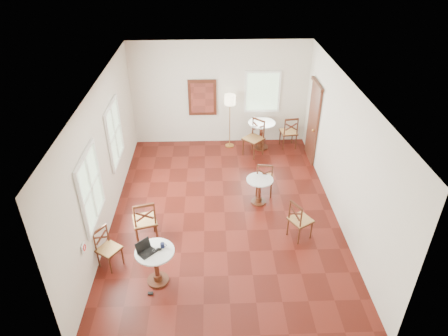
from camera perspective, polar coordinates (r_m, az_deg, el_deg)
name	(u,v)px	position (r m, az deg, el deg)	size (l,w,h in m)	color
ground	(224,212)	(9.22, 0.07, -6.28)	(7.00, 7.00, 0.00)	#53150E
room_shell	(221,133)	(8.43, -0.40, 5.04)	(5.02, 7.02, 3.01)	silver
cafe_table_near	(156,263)	(7.48, -9.64, -13.11)	(0.70, 0.70, 0.74)	#482212
cafe_table_mid	(259,188)	(9.32, 5.04, -2.86)	(0.62, 0.62, 0.65)	#482212
cafe_table_back	(261,132)	(11.59, 5.30, 5.08)	(0.77, 0.77, 0.81)	#482212
chair_near_a	(145,221)	(8.32, -11.18, -7.34)	(0.58, 0.58, 1.03)	#482212
chair_near_b	(108,248)	(8.01, -16.15, -10.89)	(0.54, 0.54, 0.84)	#482212
chair_mid_a	(264,178)	(9.60, 5.77, -1.44)	(0.48, 0.48, 0.91)	#482212
chair_mid_b	(300,220)	(8.43, 10.70, -7.25)	(0.57, 0.57, 0.91)	#482212
chair_back_a	(289,132)	(11.74, 9.19, 5.06)	(0.50, 0.50, 0.98)	#482212
chair_back_b	(254,138)	(11.21, 4.30, 4.27)	(0.69, 0.69, 1.05)	#482212
floor_lamp	(230,103)	(11.29, 0.85, 9.17)	(0.31, 0.31, 1.59)	#BF8C3F
laptop	(145,249)	(7.26, -11.10, -11.28)	(0.38, 0.38, 0.21)	black
mouse	(159,249)	(7.27, -9.22, -11.31)	(0.10, 0.06, 0.04)	black
navy_mug	(163,245)	(7.30, -8.71, -10.77)	(0.11, 0.08, 0.09)	black
water_glass	(154,251)	(7.23, -9.92, -11.47)	(0.05, 0.05, 0.09)	white
power_adapter	(150,293)	(7.60, -10.40, -17.10)	(0.09, 0.06, 0.04)	black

